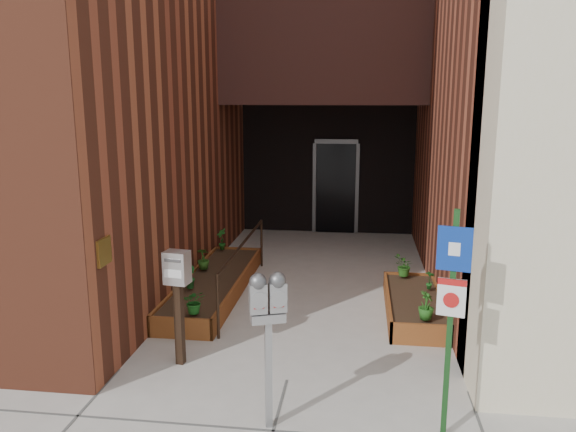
% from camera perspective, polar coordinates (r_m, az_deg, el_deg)
% --- Properties ---
extents(ground, '(80.00, 80.00, 0.00)m').
position_cam_1_polar(ground, '(6.64, -0.12, -16.34)').
color(ground, '#9E9991').
rests_on(ground, ground).
extents(architecture, '(20.00, 14.60, 10.00)m').
position_cam_1_polar(architecture, '(12.85, 3.30, 20.16)').
color(architecture, brown).
rests_on(architecture, ground).
extents(planter_left, '(0.90, 3.60, 0.30)m').
position_cam_1_polar(planter_left, '(9.31, -7.48, -7.04)').
color(planter_left, brown).
rests_on(planter_left, ground).
extents(planter_right, '(0.80, 2.20, 0.30)m').
position_cam_1_polar(planter_right, '(8.58, 12.65, -8.89)').
color(planter_right, brown).
rests_on(planter_right, ground).
extents(handrail, '(0.04, 3.34, 0.90)m').
position_cam_1_polar(handrail, '(8.96, -4.57, -3.60)').
color(handrail, black).
rests_on(handrail, ground).
extents(parking_meter, '(0.36, 0.23, 1.57)m').
position_cam_1_polar(parking_meter, '(5.31, -2.05, -9.43)').
color(parking_meter, gray).
rests_on(parking_meter, ground).
extents(sign_post, '(0.30, 0.11, 2.20)m').
position_cam_1_polar(sign_post, '(5.29, 16.25, -8.39)').
color(sign_post, '#163E18').
rests_on(sign_post, ground).
extents(payment_dropbox, '(0.31, 0.25, 1.40)m').
position_cam_1_polar(payment_dropbox, '(6.74, -11.15, -6.74)').
color(payment_dropbox, black).
rests_on(payment_dropbox, ground).
extents(shrub_left_a, '(0.36, 0.36, 0.33)m').
position_cam_1_polar(shrub_left_a, '(7.71, -9.47, -8.57)').
color(shrub_left_a, '#185619').
rests_on(shrub_left_a, planter_left).
extents(shrub_left_b, '(0.26, 0.26, 0.34)m').
position_cam_1_polar(shrub_left_b, '(8.71, -9.98, -6.12)').
color(shrub_left_b, '#19591F').
rests_on(shrub_left_b, planter_left).
extents(shrub_left_c, '(0.22, 0.22, 0.36)m').
position_cam_1_polar(shrub_left_c, '(9.60, -8.61, -4.30)').
color(shrub_left_c, '#255117').
rests_on(shrub_left_c, planter_left).
extents(shrub_left_d, '(0.30, 0.30, 0.41)m').
position_cam_1_polar(shrub_left_d, '(10.75, -6.76, -2.34)').
color(shrub_left_d, '#1C5E1A').
rests_on(shrub_left_d, planter_left).
extents(shrub_right_a, '(0.27, 0.27, 0.37)m').
position_cam_1_polar(shrub_right_a, '(7.63, 13.85, -8.81)').
color(shrub_right_a, '#225A19').
rests_on(shrub_right_a, planter_right).
extents(shrub_right_b, '(0.21, 0.21, 0.29)m').
position_cam_1_polar(shrub_right_b, '(8.79, 14.20, -6.30)').
color(shrub_right_b, '#1B5F1D').
rests_on(shrub_right_b, planter_right).
extents(shrub_right_c, '(0.43, 0.43, 0.35)m').
position_cam_1_polar(shrub_right_c, '(9.30, 11.70, -4.99)').
color(shrub_right_c, '#275F1B').
rests_on(shrub_right_c, planter_right).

